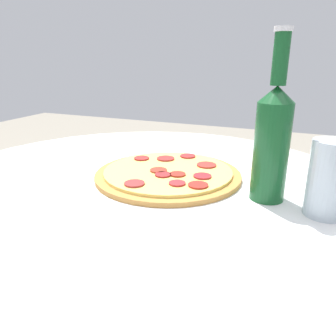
# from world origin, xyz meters

# --- Properties ---
(table) EXTENTS (0.94, 0.94, 0.71)m
(table) POSITION_xyz_m (0.00, 0.00, 0.52)
(table) COLOR white
(table) RESTS_ON ground_plane
(pizza) EXTENTS (0.31, 0.31, 0.02)m
(pizza) POSITION_xyz_m (0.04, 0.04, 0.71)
(pizza) COLOR #B77F3D
(pizza) RESTS_ON table
(beer_bottle) EXTENTS (0.06, 0.06, 0.29)m
(beer_bottle) POSITION_xyz_m (0.25, 0.01, 0.82)
(beer_bottle) COLOR #144C23
(beer_bottle) RESTS_ON table
(drinking_glass) EXTENTS (0.07, 0.07, 0.12)m
(drinking_glass) POSITION_xyz_m (0.34, -0.02, 0.77)
(drinking_glass) COLOR #ADBCC6
(drinking_glass) RESTS_ON table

